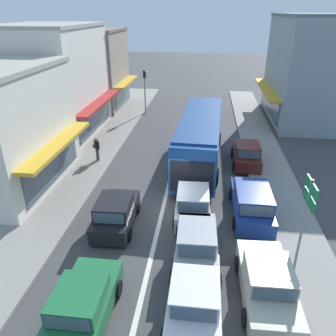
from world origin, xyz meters
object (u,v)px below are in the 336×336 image
object	(u,v)px
hatchback_adjacent_lane_trail	(196,243)
pedestrian_with_handbag_near	(97,147)
directional_road_sign	(309,200)
traffic_light_downstreet	(145,85)
sedan_behind_bus_mid	(81,308)
parked_sedan_kerb_front	(267,283)
city_bus	(200,135)
hatchback_behind_bus_near	(116,213)
parked_wagon_kerb_second	(252,202)
hatchback_adjacent_lane_lead	(193,203)
parked_hatchback_kerb_third	(246,155)
sedan_queue_far_back	(194,300)

from	to	relation	value
hatchback_adjacent_lane_trail	pedestrian_with_handbag_near	distance (m)	11.22
directional_road_sign	traffic_light_downstreet	bearing A→B (deg)	116.88
hatchback_adjacent_lane_trail	sedan_behind_bus_mid	bearing A→B (deg)	-133.90
sedan_behind_bus_mid	parked_sedan_kerb_front	world-z (taller)	same
city_bus	hatchback_adjacent_lane_trail	bearing A→B (deg)	-88.89
directional_road_sign	pedestrian_with_handbag_near	size ratio (longest dim) A/B	2.21
traffic_light_downstreet	hatchback_behind_bus_near	bearing A→B (deg)	-83.99
sedan_behind_bus_mid	parked_wagon_kerb_second	world-z (taller)	parked_wagon_kerb_second
hatchback_behind_bus_near	directional_road_sign	xyz separation A→B (m)	(8.11, -1.17, 1.99)
parked_sedan_kerb_front	hatchback_behind_bus_near	bearing A→B (deg)	150.53
directional_road_sign	hatchback_adjacent_lane_lead	bearing A→B (deg)	151.38
parked_wagon_kerb_second	city_bus	bearing A→B (deg)	114.09
hatchback_adjacent_lane_lead	traffic_light_downstreet	world-z (taller)	traffic_light_downstreet
traffic_light_downstreet	parked_sedan_kerb_front	bearing A→B (deg)	-69.40
parked_hatchback_kerb_third	parked_wagon_kerb_second	bearing A→B (deg)	-93.14
parked_sedan_kerb_front	pedestrian_with_handbag_near	distance (m)	14.32
city_bus	sedan_behind_bus_mid	bearing A→B (deg)	-104.24
hatchback_behind_bus_near	parked_sedan_kerb_front	bearing A→B (deg)	-29.47
city_bus	hatchback_adjacent_lane_trail	distance (m)	9.69
city_bus	sedan_behind_bus_mid	world-z (taller)	city_bus
parked_wagon_kerb_second	directional_road_sign	xyz separation A→B (m)	(1.64, -2.84, 1.96)
sedan_queue_far_back	pedestrian_with_handbag_near	bearing A→B (deg)	121.11
hatchback_adjacent_lane_trail	sedan_queue_far_back	bearing A→B (deg)	-89.15
directional_road_sign	sedan_queue_far_back	bearing A→B (deg)	-140.05
parked_wagon_kerb_second	sedan_behind_bus_mid	bearing A→B (deg)	-130.90
parked_hatchback_kerb_third	traffic_light_downstreet	world-z (taller)	traffic_light_downstreet
sedan_queue_far_back	directional_road_sign	distance (m)	5.84
sedan_behind_bus_mid	sedan_queue_far_back	bearing A→B (deg)	11.73
parked_sedan_kerb_front	parked_wagon_kerb_second	bearing A→B (deg)	89.62
hatchback_behind_bus_near	hatchback_adjacent_lane_lead	xyz separation A→B (m)	(3.57, 1.30, 0.00)
city_bus	traffic_light_downstreet	bearing A→B (deg)	117.59
parked_sedan_kerb_front	hatchback_adjacent_lane_trail	bearing A→B (deg)	143.32
hatchback_adjacent_lane_lead	parked_sedan_kerb_front	world-z (taller)	hatchback_adjacent_lane_lead
city_bus	pedestrian_with_handbag_near	bearing A→B (deg)	-172.75
sedan_queue_far_back	hatchback_adjacent_lane_trail	bearing A→B (deg)	90.85
sedan_queue_far_back	hatchback_behind_bus_near	bearing A→B (deg)	129.89
parked_hatchback_kerb_third	sedan_queue_far_back	bearing A→B (deg)	-103.04
parked_sedan_kerb_front	parked_wagon_kerb_second	world-z (taller)	parked_wagon_kerb_second
parked_wagon_kerb_second	directional_road_sign	size ratio (longest dim) A/B	1.25
sedan_queue_far_back	parked_wagon_kerb_second	bearing A→B (deg)	68.16
sedan_behind_bus_mid	pedestrian_with_handbag_near	size ratio (longest dim) A/B	2.58
sedan_behind_bus_mid	directional_road_sign	xyz separation A→B (m)	(7.80, 4.26, 2.04)
hatchback_behind_bus_near	directional_road_sign	bearing A→B (deg)	-8.23
hatchback_adjacent_lane_lead	pedestrian_with_handbag_near	xyz separation A→B (m)	(-6.72, 5.71, 0.36)
sedan_queue_far_back	hatchback_behind_bus_near	world-z (taller)	hatchback_behind_bus_near
parked_wagon_kerb_second	hatchback_adjacent_lane_trail	bearing A→B (deg)	-127.30
city_bus	hatchback_adjacent_lane_lead	distance (m)	6.69
pedestrian_with_handbag_near	hatchback_adjacent_lane_trail	bearing A→B (deg)	-51.26
parked_hatchback_kerb_third	directional_road_sign	bearing A→B (deg)	-81.65
hatchback_behind_bus_near	traffic_light_downstreet	bearing A→B (deg)	96.01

